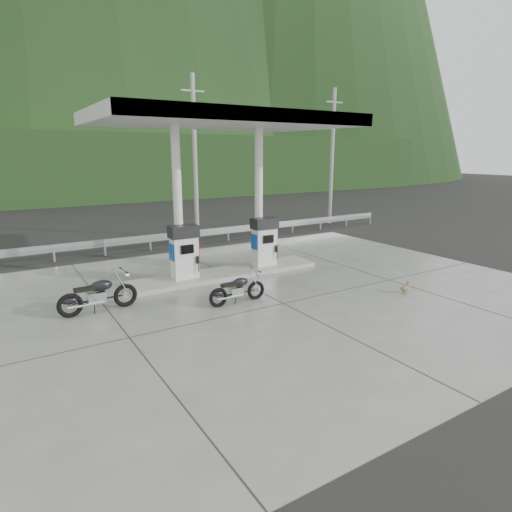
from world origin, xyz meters
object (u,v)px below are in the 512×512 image
gas_pump_right (264,242)px  gas_pump_left (184,252)px  motorcycle_left (98,295)px  motorcycle_right (238,290)px  duck (405,288)px

gas_pump_right → gas_pump_left: bearing=180.0°
motorcycle_left → motorcycle_right: 3.87m
gas_pump_right → duck: (2.18, -4.73, -0.89)m
gas_pump_left → motorcycle_right: 2.86m
motorcycle_right → duck: bearing=-22.1°
motorcycle_right → duck: (4.88, -1.99, -0.25)m
duck → motorcycle_right: bearing=146.5°
gas_pump_right → motorcycle_left: size_ratio=0.89×
motorcycle_left → gas_pump_right: bearing=9.4°
gas_pump_right → motorcycle_left: (-6.31, -1.34, -0.57)m
gas_pump_right → motorcycle_left: bearing=-168.0°
motorcycle_left → gas_pump_left: bearing=20.7°
gas_pump_left → duck: (5.38, -4.73, -0.89)m
motorcycle_right → gas_pump_right: bearing=45.4°
gas_pump_left → duck: gas_pump_left is taller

